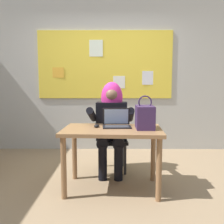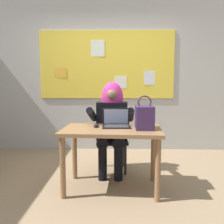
{
  "view_description": "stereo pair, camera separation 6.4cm",
  "coord_description": "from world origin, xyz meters",
  "px_view_note": "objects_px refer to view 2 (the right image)",
  "views": [
    {
      "loc": [
        0.16,
        -2.87,
        1.24
      ],
      "look_at": [
        0.13,
        0.28,
        0.87
      ],
      "focal_mm": 40.58,
      "sensor_mm": 36.0,
      "label": 1
    },
    {
      "loc": [
        0.22,
        -2.87,
        1.24
      ],
      "look_at": [
        0.13,
        0.28,
        0.87
      ],
      "focal_mm": 40.58,
      "sensor_mm": 36.0,
      "label": 2
    }
  ],
  "objects_px": {
    "desk_main": "(112,138)",
    "computer_mouse": "(96,126)",
    "person_costumed": "(112,120)",
    "handbag": "(144,117)",
    "laptop": "(116,123)",
    "chair_at_desk": "(112,134)"
  },
  "relations": [
    {
      "from": "laptop",
      "to": "handbag",
      "type": "height_order",
      "value": "handbag"
    },
    {
      "from": "desk_main",
      "to": "computer_mouse",
      "type": "xyz_separation_m",
      "value": [
        -0.18,
        0.08,
        0.12
      ]
    },
    {
      "from": "desk_main",
      "to": "computer_mouse",
      "type": "relative_size",
      "value": 11.08
    },
    {
      "from": "person_costumed",
      "to": "handbag",
      "type": "relative_size",
      "value": 3.29
    },
    {
      "from": "person_costumed",
      "to": "handbag",
      "type": "bearing_deg",
      "value": 35.83
    },
    {
      "from": "desk_main",
      "to": "chair_at_desk",
      "type": "height_order",
      "value": "chair_at_desk"
    },
    {
      "from": "desk_main",
      "to": "chair_at_desk",
      "type": "xyz_separation_m",
      "value": [
        -0.02,
        0.7,
        -0.11
      ]
    },
    {
      "from": "chair_at_desk",
      "to": "handbag",
      "type": "bearing_deg",
      "value": 25.08
    },
    {
      "from": "chair_at_desk",
      "to": "person_costumed",
      "type": "xyz_separation_m",
      "value": [
        0.0,
        -0.13,
        0.23
      ]
    },
    {
      "from": "laptop",
      "to": "computer_mouse",
      "type": "relative_size",
      "value": 3.26
    },
    {
      "from": "chair_at_desk",
      "to": "handbag",
      "type": "distance_m",
      "value": 0.87
    },
    {
      "from": "chair_at_desk",
      "to": "laptop",
      "type": "distance_m",
      "value": 0.65
    },
    {
      "from": "chair_at_desk",
      "to": "handbag",
      "type": "relative_size",
      "value": 2.37
    },
    {
      "from": "laptop",
      "to": "computer_mouse",
      "type": "distance_m",
      "value": 0.24
    },
    {
      "from": "person_costumed",
      "to": "computer_mouse",
      "type": "distance_m",
      "value": 0.52
    },
    {
      "from": "desk_main",
      "to": "chair_at_desk",
      "type": "distance_m",
      "value": 0.71
    },
    {
      "from": "chair_at_desk",
      "to": "person_costumed",
      "type": "height_order",
      "value": "person_costumed"
    },
    {
      "from": "desk_main",
      "to": "computer_mouse",
      "type": "bearing_deg",
      "value": 156.73
    },
    {
      "from": "chair_at_desk",
      "to": "laptop",
      "type": "height_order",
      "value": "laptop"
    },
    {
      "from": "laptop",
      "to": "handbag",
      "type": "relative_size",
      "value": 0.9
    },
    {
      "from": "laptop",
      "to": "handbag",
      "type": "bearing_deg",
      "value": -22.42
    },
    {
      "from": "person_costumed",
      "to": "handbag",
      "type": "height_order",
      "value": "person_costumed"
    }
  ]
}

